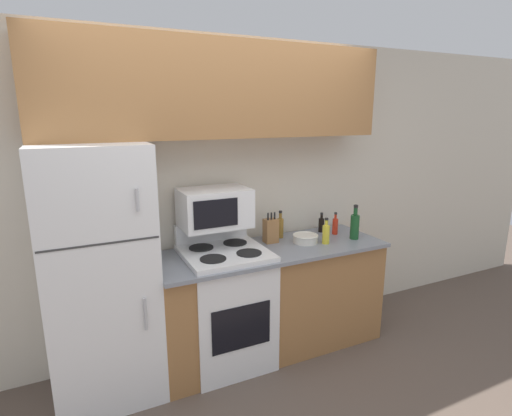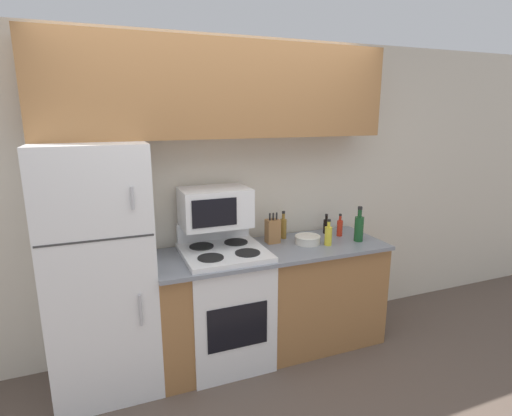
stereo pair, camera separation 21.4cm
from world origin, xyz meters
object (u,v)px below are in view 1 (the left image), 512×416
object	(u,v)px
bowl	(305,238)
bottle_wine_green	(355,226)
stove	(226,305)
bottle_hot_sauce	(335,226)
knife_block	(271,231)
bottle_vinegar	(280,227)
bottle_cooking_spray	(326,234)
microwave	(214,208)
refrigerator	(101,276)
bottle_soy_sauce	(321,224)

from	to	relation	value
bowl	bottle_wine_green	bearing A→B (deg)	-12.03
stove	bottle_hot_sauce	distance (m)	1.20
knife_block	bottle_vinegar	size ratio (longest dim) A/B	1.08
bowl	bottle_hot_sauce	distance (m)	0.38
stove	bottle_cooking_spray	bearing A→B (deg)	-6.53
microwave	bottle_wine_green	distance (m)	1.23
bottle_cooking_spray	bottle_hot_sauce	distance (m)	0.29
bowl	bottle_cooking_spray	xyz separation A→B (m)	(0.14, -0.09, 0.05)
bowl	microwave	bearing A→B (deg)	170.49
refrigerator	microwave	distance (m)	0.94
microwave	bottle_soy_sauce	distance (m)	1.09
bottle_wine_green	stove	bearing A→B (deg)	175.16
stove	microwave	world-z (taller)	microwave
knife_block	bottle_soy_sauce	size ratio (longest dim) A/B	1.44
stove	bottle_wine_green	xyz separation A→B (m)	(1.16, -0.10, 0.53)
bottle_wine_green	bottle_hot_sauce	bearing A→B (deg)	110.42
refrigerator	stove	xyz separation A→B (m)	(0.89, -0.02, -0.40)
bottle_vinegar	bottle_wine_green	bearing A→B (deg)	-28.91
stove	bottle_soy_sauce	size ratio (longest dim) A/B	6.09
refrigerator	bottle_cooking_spray	bearing A→B (deg)	-3.78
refrigerator	bottle_hot_sauce	bearing A→B (deg)	1.96
knife_block	bottle_wine_green	bearing A→B (deg)	-18.14
microwave	bottle_cooking_spray	world-z (taller)	microwave
bottle_cooking_spray	bottle_soy_sauce	bearing A→B (deg)	61.74
bottle_vinegar	bottle_cooking_spray	distance (m)	0.41
bottle_wine_green	bottle_soy_sauce	xyz separation A→B (m)	(-0.14, 0.29, -0.05)
bottle_soy_sauce	bottle_hot_sauce	distance (m)	0.13
stove	refrigerator	bearing A→B (deg)	178.91
refrigerator	bottle_vinegar	world-z (taller)	refrigerator
bowl	stove	bearing A→B (deg)	179.59
microwave	bottle_cooking_spray	xyz separation A→B (m)	(0.89, -0.22, -0.27)
refrigerator	bottle_wine_green	distance (m)	2.06
refrigerator	bottle_soy_sauce	size ratio (longest dim) A/B	9.87
bottle_hot_sauce	refrigerator	bearing A→B (deg)	-178.04
microwave	bottle_soy_sauce	world-z (taller)	microwave
bottle_soy_sauce	bottle_hot_sauce	bearing A→B (deg)	-57.34
refrigerator	stove	world-z (taller)	refrigerator
bowl	bottle_wine_green	distance (m)	0.45
refrigerator	bottle_wine_green	bearing A→B (deg)	-3.22
microwave	bottle_hot_sauce	world-z (taller)	microwave
bottle_wine_green	bottle_cooking_spray	bearing A→B (deg)	-179.91
bowl	bottle_vinegar	size ratio (longest dim) A/B	0.89
bowl	knife_block	bearing A→B (deg)	152.46
refrigerator	bottle_soy_sauce	bearing A→B (deg)	5.34
bottle_soy_sauce	bowl	bearing A→B (deg)	-145.97
stove	bottle_soy_sauce	xyz separation A→B (m)	(1.02, 0.20, 0.49)
bottle_cooking_spray	bottle_hot_sauce	xyz separation A→B (m)	(0.23, 0.18, -0.01)
bottle_soy_sauce	knife_block	bearing A→B (deg)	-173.20
bowl	bottle_wine_green	world-z (taller)	bottle_wine_green
knife_block	bottle_vinegar	world-z (taller)	knife_block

